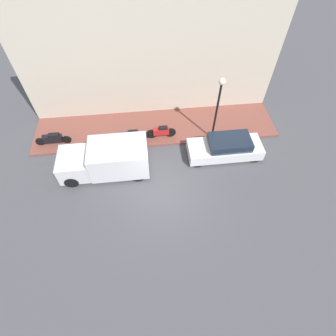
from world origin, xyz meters
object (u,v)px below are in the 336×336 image
Objects in this scene: streetlamp at (219,100)px; delivery_van at (106,159)px; parked_car at (226,148)px; motorcycle_black at (53,139)px; motorcycle_blue at (131,136)px; motorcycle_red at (161,132)px.

delivery_van is at bearing 105.47° from streetlamp.
motorcycle_black is (1.86, 10.00, -0.06)m from parked_car.
parked_car is 5.62m from motorcycle_blue.
motorcycle_red reaches higher than motorcycle_blue.
streetlamp is at bearing -93.45° from motorcycle_blue.
parked_car is 2.03× the size of motorcycle_black.
motorcycle_blue is (2.03, -1.37, -0.39)m from delivery_van.
motorcycle_red is 3.93m from streetlamp.
delivery_van is 3.99m from motorcycle_black.
motorcycle_black is at bearing 88.79° from motorcycle_red.
motorcycle_blue is at bearing 86.55° from streetlamp.
delivery_van is 2.48m from motorcycle_blue.
parked_car is at bearing -100.56° from motorcycle_black.
streetlamp is (-0.54, -9.52, 2.43)m from motorcycle_black.
parked_car reaches higher than motorcycle_red.
parked_car is 2.10× the size of motorcycle_blue.
parked_car is at bearing -115.91° from motorcycle_red.
parked_car is 2.34× the size of motorcycle_red.
streetlamp reaches higher than motorcycle_black.
parked_car is 2.75m from streetlamp.
motorcycle_blue is 0.48× the size of streetlamp.
streetlamp reaches higher than parked_car.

